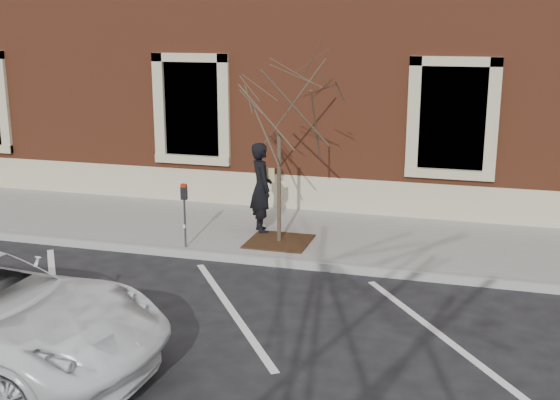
% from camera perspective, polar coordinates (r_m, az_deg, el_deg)
% --- Properties ---
extents(ground, '(120.00, 120.00, 0.00)m').
position_cam_1_polar(ground, '(13.14, -0.73, -5.28)').
color(ground, '#28282B').
rests_on(ground, ground).
extents(sidewalk_near, '(40.00, 3.50, 0.15)m').
position_cam_1_polar(sidewalk_near, '(14.71, 1.24, -2.81)').
color(sidewalk_near, '#9E9B94').
rests_on(sidewalk_near, ground).
extents(curb_near, '(40.00, 0.12, 0.15)m').
position_cam_1_polar(curb_near, '(13.07, -0.79, -5.04)').
color(curb_near, '#9E9E99').
rests_on(curb_near, ground).
extents(parking_stripes, '(28.00, 4.40, 0.01)m').
position_cam_1_polar(parking_stripes, '(11.19, -4.01, -8.86)').
color(parking_stripes, silver).
rests_on(parking_stripes, ground).
extents(building_civic, '(40.00, 8.62, 8.00)m').
position_cam_1_polar(building_civic, '(19.93, 5.83, 13.03)').
color(building_civic, brown).
rests_on(building_civic, ground).
extents(man, '(0.75, 0.82, 1.88)m').
position_cam_1_polar(man, '(14.41, -1.54, 1.00)').
color(man, black).
rests_on(man, sidewalk_near).
extents(parking_meter, '(0.11, 0.09, 1.26)m').
position_cam_1_polar(parking_meter, '(13.54, -7.78, -0.28)').
color(parking_meter, '#595B60').
rests_on(parking_meter, sidewalk_near).
extents(tree_grate, '(1.21, 1.21, 0.03)m').
position_cam_1_polar(tree_grate, '(13.95, -0.08, -3.38)').
color(tree_grate, '#3B2713').
rests_on(tree_grate, sidewalk_near).
extents(sapling, '(2.37, 2.37, 3.96)m').
position_cam_1_polar(sapling, '(13.38, -0.08, 7.93)').
color(sapling, brown).
rests_on(sapling, sidewalk_near).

